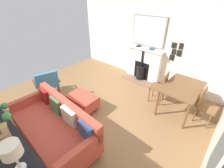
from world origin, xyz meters
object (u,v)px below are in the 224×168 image
Objects in this scene: mantel_bowl_far at (151,49)px; sofa at (55,125)px; mantel_bowl_near at (138,46)px; armchair_accent at (47,82)px; dining_chair_near_fireplace at (161,86)px; dining_chair_by_back_wall at (204,104)px; fireplace at (143,66)px; table_lamp_far_end at (11,151)px; ottoman at (83,101)px; dining_table at (182,89)px; console_table at (4,140)px.

mantel_bowl_far is 3.59m from sofa.
armchair_accent is (2.80, -1.27, -0.68)m from mantel_bowl_near.
dining_chair_near_fireplace reaches higher than dining_chair_by_back_wall.
fireplace is 4.42m from table_lamp_far_end.
dining_chair_by_back_wall reaches higher than ottoman.
mantel_bowl_far is at bearing 90.00° from mantel_bowl_near.
armchair_accent is 0.99× the size of dining_chair_by_back_wall.
dining_table is at bearing 148.39° from sofa.
console_table is (4.32, -0.17, -0.48)m from mantel_bowl_far.
armchair_accent is 3.71m from dining_table.
mantel_bowl_far is 0.20× the size of armchair_accent.
table_lamp_far_end is (4.32, 1.04, -0.04)m from mantel_bowl_near.
sofa is at bearing 179.80° from console_table.
dining_chair_by_back_wall is (-1.61, 2.46, 0.25)m from ottoman.
fireplace reaches higher than console_table.
armchair_accent is 0.70× the size of dining_table.
dining_table is at bearing 165.73° from table_lamp_far_end.
fireplace is 1.67× the size of ottoman.
ottoman is 2.54m from dining_table.
mantel_bowl_near is 0.32× the size of table_lamp_far_end.
sofa is (3.49, 0.32, -0.80)m from mantel_bowl_near.
fireplace is 7.89× the size of mantel_bowl_far.
mantel_bowl_near is 4.36m from console_table.
dining_chair_by_back_wall is at bearing 140.63° from sofa.
sofa is 2.55× the size of armchair_accent.
dining_chair_by_back_wall is (0.90, 2.45, -0.65)m from mantel_bowl_near.
armchair_accent reaches higher than console_table.
mantel_bowl_far reaches higher than ottoman.
fireplace is at bearing -111.95° from dining_chair_by_back_wall.
mantel_bowl_near is at bearing -115.31° from dining_table.
dining_chair_by_back_wall is (-3.43, 2.13, -0.17)m from console_table.
mantel_bowl_near is 2.69m from dining_chair_by_back_wall.
fireplace is 3.48m from sofa.
dining_chair_near_fireplace reaches higher than dining_table.
sofa is at bearing -139.01° from table_lamp_far_end.
armchair_accent is 1.77× the size of table_lamp_far_end.
console_table is at bearing 46.20° from armchair_accent.
mantel_bowl_near is 2.17m from dining_table.
fireplace is 1.43× the size of dining_chair_near_fireplace.
fireplace is 2.52m from ottoman.
table_lamp_far_end is at bearing 56.64° from armchair_accent.
dining_chair_near_fireplace is (-3.43, 0.34, -0.56)m from table_lamp_far_end.
armchair_accent reaches higher than sofa.
mantel_bowl_near is (-0.02, -0.26, 0.64)m from fireplace.
sofa reaches higher than console_table.
fireplace reaches higher than armchair_accent.
mantel_bowl_far is (0.00, 0.49, 0.01)m from mantel_bowl_near.
table_lamp_far_end reaches higher than ottoman.
fireplace is 8.72× the size of mantel_bowl_near.
mantel_bowl_far reaches higher than dining_chair_by_back_wall.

